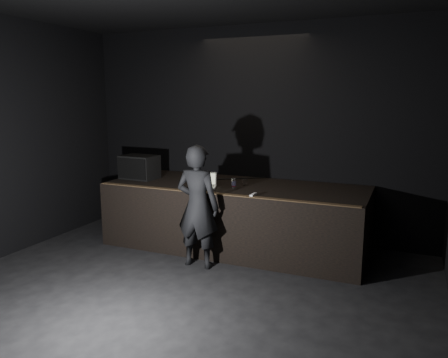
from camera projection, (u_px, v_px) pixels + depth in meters
ground at (137, 328)px, 4.48m from camera, size 7.00×7.00×0.00m
room_walls at (129, 131)px, 4.11m from camera, size 6.10×7.10×3.52m
stage_riser at (235, 216)px, 6.85m from camera, size 4.00×1.50×1.00m
riser_lip at (217, 193)px, 6.12m from camera, size 3.92×0.10×0.01m
stage_monitor at (139, 167)px, 7.25m from camera, size 0.60×0.46×0.39m
cable at (238, 178)px, 7.23m from camera, size 0.81×0.56×0.02m
laptop at (206, 183)px, 6.59m from camera, size 0.38×0.36×0.21m
beer_can at (234, 184)px, 6.44m from camera, size 0.07×0.07×0.16m
plastic_cup at (245, 182)px, 6.73m from camera, size 0.08×0.08×0.11m
wii_remote at (253, 195)px, 5.98m from camera, size 0.04×0.17×0.03m
person at (198, 206)px, 6.00m from camera, size 0.63×0.42×1.71m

